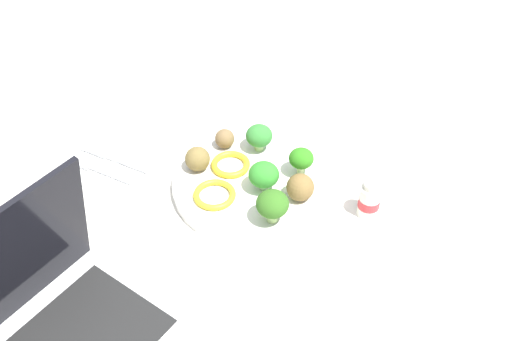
# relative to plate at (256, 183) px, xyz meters

# --- Properties ---
(ground_plane) EXTENTS (4.00, 4.00, 0.00)m
(ground_plane) POSITION_rel_plate_xyz_m (0.00, 0.00, -0.01)
(ground_plane) COLOR silver
(plate) EXTENTS (0.28, 0.28, 0.02)m
(plate) POSITION_rel_plate_xyz_m (0.00, 0.00, 0.00)
(plate) COLOR white
(plate) RESTS_ON ground_plane
(broccoli_floret_mid_right) EXTENTS (0.05, 0.05, 0.05)m
(broccoli_floret_mid_right) POSITION_rel_plate_xyz_m (-0.02, 0.02, 0.04)
(broccoli_floret_mid_right) COLOR #90BF7E
(broccoli_floret_mid_right) RESTS_ON plate
(broccoli_floret_back_left) EXTENTS (0.04, 0.04, 0.05)m
(broccoli_floret_back_left) POSITION_rel_plate_xyz_m (-0.07, -0.04, 0.04)
(broccoli_floret_back_left) COLOR #A8B87E
(broccoli_floret_back_left) RESTS_ON plate
(broccoli_floret_far_rim) EXTENTS (0.05, 0.05, 0.06)m
(broccoli_floret_far_rim) POSITION_rel_plate_xyz_m (-0.05, 0.08, 0.04)
(broccoli_floret_far_rim) COLOR #9DC171
(broccoli_floret_far_rim) RESTS_ON plate
(broccoli_floret_mid_left) EXTENTS (0.05, 0.05, 0.05)m
(broccoli_floret_mid_left) POSITION_rel_plate_xyz_m (0.02, -0.08, 0.04)
(broccoli_floret_mid_left) COLOR #97C175
(broccoli_floret_mid_left) RESTS_ON plate
(meatball_center) EXTENTS (0.04, 0.04, 0.04)m
(meatball_center) POSITION_rel_plate_xyz_m (-0.08, 0.02, 0.03)
(meatball_center) COLOR brown
(meatball_center) RESTS_ON plate
(meatball_mid_right) EXTENTS (0.03, 0.03, 0.03)m
(meatball_mid_right) POSITION_rel_plate_xyz_m (0.08, -0.06, 0.03)
(meatball_mid_right) COLOR brown
(meatball_mid_right) RESTS_ON plate
(meatball_far_rim) EXTENTS (0.04, 0.04, 0.04)m
(meatball_far_rim) POSITION_rel_plate_xyz_m (0.10, 0.01, 0.03)
(meatball_far_rim) COLOR brown
(meatball_far_rim) RESTS_ON plate
(pepper_ring_mid_right) EXTENTS (0.08, 0.08, 0.01)m
(pepper_ring_mid_right) POSITION_rel_plate_xyz_m (0.05, -0.02, 0.01)
(pepper_ring_mid_right) COLOR yellow
(pepper_ring_mid_right) RESTS_ON plate
(pepper_ring_back_right) EXTENTS (0.10, 0.10, 0.01)m
(pepper_ring_back_right) POSITION_rel_plate_xyz_m (0.05, 0.06, 0.01)
(pepper_ring_back_right) COLOR yellow
(pepper_ring_back_right) RESTS_ON plate
(napkin) EXTENTS (0.18, 0.13, 0.01)m
(napkin) POSITION_rel_plate_xyz_m (0.26, 0.04, -0.01)
(napkin) COLOR white
(napkin) RESTS_ON ground_plane
(fork) EXTENTS (0.12, 0.03, 0.01)m
(fork) POSITION_rel_plate_xyz_m (0.26, 0.06, -0.00)
(fork) COLOR silver
(fork) RESTS_ON napkin
(knife) EXTENTS (0.15, 0.04, 0.01)m
(knife) POSITION_rel_plate_xyz_m (0.26, 0.02, -0.00)
(knife) COLOR silver
(knife) RESTS_ON napkin
(yogurt_bottle) EXTENTS (0.03, 0.03, 0.07)m
(yogurt_bottle) POSITION_rel_plate_xyz_m (-0.19, 0.00, 0.02)
(yogurt_bottle) COLOR white
(yogurt_bottle) RESTS_ON ground_plane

